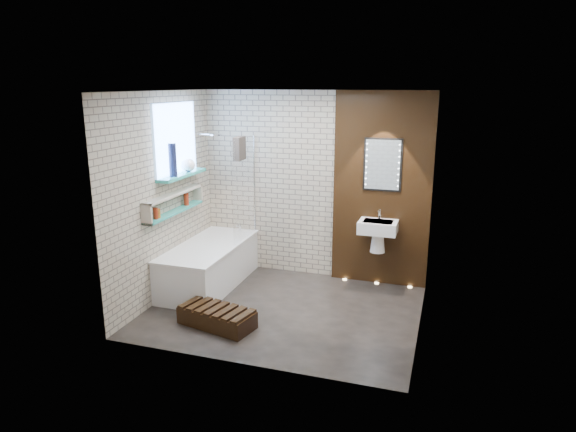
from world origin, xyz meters
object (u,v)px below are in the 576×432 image
(bathtub, at_px, (209,265))
(washbasin, at_px, (378,231))
(led_mirror, at_px, (383,165))
(walnut_step, at_px, (217,318))
(bath_screen, at_px, (244,189))

(bathtub, height_order, washbasin, washbasin)
(washbasin, bearing_deg, led_mirror, 90.00)
(bathtub, relative_size, washbasin, 3.00)
(bathtub, distance_m, walnut_step, 1.26)
(walnut_step, bearing_deg, bathtub, 120.08)
(bathtub, bearing_deg, bath_screen, 51.10)
(walnut_step, bearing_deg, led_mirror, 50.21)
(bathtub, bearing_deg, washbasin, 16.01)
(washbasin, distance_m, led_mirror, 0.88)
(bathtub, height_order, bath_screen, bath_screen)
(bathtub, xyz_separation_m, bath_screen, (0.35, 0.44, 0.99))
(bath_screen, distance_m, walnut_step, 1.94)
(bath_screen, xyz_separation_m, led_mirror, (1.82, 0.34, 0.37))
(bathtub, relative_size, bath_screen, 1.24)
(bath_screen, distance_m, washbasin, 1.89)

